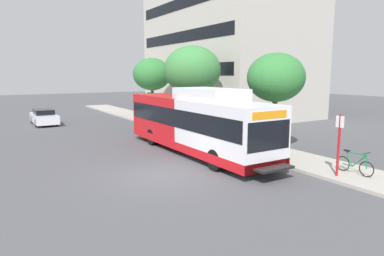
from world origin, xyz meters
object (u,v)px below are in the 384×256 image
street_tree_mid_block (192,70)px  parked_car_far_lane (44,117)px  street_tree_far_block (152,74)px  bicycle_parked (354,164)px  transit_bus (195,123)px  bus_stop_sign_pole (339,141)px  street_tree_near_stop (276,78)px

street_tree_mid_block → parked_car_far_lane: 13.75m
street_tree_far_block → parked_car_far_lane: 10.75m
bicycle_parked → street_tree_mid_block: size_ratio=0.27×
transit_bus → bus_stop_sign_pole: transit_bus is taller
bus_stop_sign_pole → street_tree_far_block: size_ratio=0.45×
transit_bus → street_tree_mid_block: 9.23m
bicycle_parked → street_tree_far_block: (1.24, 22.88, 3.77)m
street_tree_near_stop → street_tree_far_block: bearing=88.2°
bicycle_parked → street_tree_mid_block: bearing=86.0°
bicycle_parked → street_tree_far_block: street_tree_far_block is taller
bus_stop_sign_pole → street_tree_far_block: street_tree_far_block is taller
transit_bus → street_tree_far_block: size_ratio=2.11×
bicycle_parked → street_tree_far_block: 23.22m
bicycle_parked → parked_car_far_lane: 25.22m
street_tree_mid_block → street_tree_near_stop: bearing=-92.2°
street_tree_mid_block → parked_car_far_lane: street_tree_mid_block is taller
transit_bus → street_tree_far_block: (4.63, 15.47, 2.63)m
transit_bus → street_tree_near_stop: bearing=-25.2°
bicycle_parked → parked_car_far_lane: bearing=110.5°
bicycle_parked → street_tree_far_block: size_ratio=0.30×
bus_stop_sign_pole → bicycle_parked: 1.42m
bus_stop_sign_pole → street_tree_near_stop: 6.07m
transit_bus → street_tree_near_stop: 5.13m
bus_stop_sign_pole → bicycle_parked: size_ratio=1.48×
bus_stop_sign_pole → street_tree_far_block: bearing=84.6°
bus_stop_sign_pole → street_tree_near_stop: street_tree_near_stop is taller
street_tree_near_stop → parked_car_far_lane: 20.78m
transit_bus → bicycle_parked: (3.39, -7.41, -1.14)m
bicycle_parked → street_tree_mid_block: street_tree_mid_block is taller
street_tree_far_block → bus_stop_sign_pole: bearing=-95.4°
bicycle_parked → street_tree_near_stop: bearing=82.8°
bus_stop_sign_pole → street_tree_mid_block: (1.95, 14.75, 3.02)m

